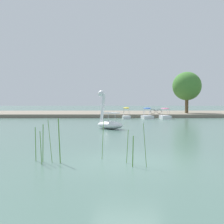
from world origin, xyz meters
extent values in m
plane|color=#47665B|center=(0.00, 0.00, 0.00)|extent=(554.86, 554.86, 0.00)
cube|color=slate|center=(0.00, 40.22, 0.26)|extent=(130.32, 21.78, 0.51)
ellipsoid|color=white|center=(-0.58, 12.33, 0.32)|extent=(2.66, 2.56, 0.65)
cylinder|color=white|center=(-1.17, 12.87, 1.72)|extent=(0.60, 0.57, 2.42)
sphere|color=white|center=(-1.30, 12.98, 2.93)|extent=(0.73, 0.73, 0.51)
cone|color=yellow|center=(-1.45, 13.12, 2.93)|extent=(0.49, 0.48, 0.28)
cube|color=white|center=(-0.43, 12.20, 1.31)|extent=(1.37, 1.36, 0.08)
cylinder|color=silver|center=(-0.15, 12.51, 0.98)|extent=(0.04, 0.04, 0.66)
cylinder|color=silver|center=(-0.70, 11.89, 0.98)|extent=(0.04, 0.04, 0.66)
cube|color=white|center=(1.80, 27.63, 0.20)|extent=(1.08, 1.88, 0.40)
ellipsoid|color=yellow|center=(1.80, 27.63, 1.48)|extent=(0.90, 1.13, 0.20)
cylinder|color=#B7B7BF|center=(1.44, 28.06, 0.94)|extent=(0.04, 0.04, 1.07)
cylinder|color=#B7B7BF|center=(2.13, 28.08, 0.94)|extent=(0.04, 0.04, 1.07)
cylinder|color=#B7B7BF|center=(1.47, 27.18, 0.94)|extent=(0.04, 0.04, 1.07)
cylinder|color=#B7B7BF|center=(2.16, 27.20, 0.94)|extent=(0.04, 0.04, 1.07)
cube|color=white|center=(4.66, 27.40, 0.21)|extent=(1.58, 2.23, 0.42)
ellipsoid|color=blue|center=(4.66, 27.40, 1.43)|extent=(1.20, 1.12, 0.20)
cylinder|color=#B7B7BF|center=(4.18, 27.75, 0.92)|extent=(0.04, 0.04, 1.01)
cylinder|color=#B7B7BF|center=(5.05, 27.85, 0.92)|extent=(0.04, 0.04, 1.01)
cylinder|color=#B7B7BF|center=(4.26, 26.95, 0.92)|extent=(0.04, 0.04, 1.01)
cylinder|color=#B7B7BF|center=(5.14, 27.05, 0.92)|extent=(0.04, 0.04, 1.01)
cube|color=white|center=(7.09, 27.26, 0.23)|extent=(1.26, 2.36, 0.46)
ellipsoid|color=pink|center=(7.09, 27.26, 1.40)|extent=(1.17, 1.34, 0.20)
cylinder|color=#B7B7BF|center=(6.62, 27.77, 0.93)|extent=(0.04, 0.04, 0.94)
cylinder|color=#B7B7BF|center=(7.53, 27.80, 0.93)|extent=(0.04, 0.04, 0.94)
cylinder|color=#B7B7BF|center=(6.65, 26.72, 0.93)|extent=(0.04, 0.04, 0.94)
cylinder|color=#B7B7BF|center=(7.56, 26.74, 0.93)|extent=(0.04, 0.04, 0.94)
cylinder|color=brown|center=(12.34, 35.07, 2.45)|extent=(0.55, 0.55, 3.87)
ellipsoid|color=#427A33|center=(12.34, 35.07, 5.00)|extent=(6.15, 6.11, 4.70)
torus|color=black|center=(7.15, 31.88, 0.88)|extent=(0.73, 0.14, 0.74)
torus|color=black|center=(6.20, 32.00, 0.88)|extent=(0.73, 0.14, 0.74)
cube|color=black|center=(6.67, 31.94, 1.00)|extent=(0.86, 0.15, 0.04)
cylinder|color=black|center=(6.48, 31.96, 1.11)|extent=(0.03, 0.03, 0.31)
cylinder|color=#568E38|center=(0.10, -0.89, 0.51)|extent=(0.06, 0.12, 1.01)
cylinder|color=#568E38|center=(-2.99, -0.54, 0.57)|extent=(0.07, 0.07, 1.14)
cylinder|color=#568E38|center=(-0.91, 0.37, 0.71)|extent=(0.07, 0.17, 1.41)
cylinder|color=#568E38|center=(-3.00, -0.19, 0.67)|extent=(0.08, 0.17, 1.34)
cylinder|color=#568E38|center=(-2.75, -0.20, 0.76)|extent=(0.15, 0.02, 1.51)
cylinder|color=#568E38|center=(-2.40, -0.32, 0.77)|extent=(0.10, 0.04, 1.55)
cylinder|color=#568E38|center=(-3.33, 0.07, 0.60)|extent=(0.05, 0.06, 1.21)
cylinder|color=#568E38|center=(-0.04, -0.34, 0.58)|extent=(0.08, 0.05, 1.16)
cylinder|color=#568E38|center=(0.48, -0.92, 0.71)|extent=(0.11, 0.13, 1.42)
camera|label=1|loc=(-0.71, -9.65, 2.06)|focal=43.33mm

